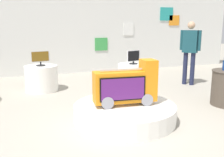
{
  "coord_description": "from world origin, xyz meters",
  "views": [
    {
      "loc": [
        -1.46,
        -3.52,
        1.64
      ],
      "look_at": [
        0.06,
        0.68,
        0.69
      ],
      "focal_mm": 41.22,
      "sensor_mm": 36.0,
      "label": 1
    }
  ],
  "objects": [
    {
      "name": "display_pedestal_left_rear",
      "position": [
        -0.98,
        2.98,
        0.32
      ],
      "size": [
        0.81,
        0.81,
        0.63
      ],
      "primitive_type": "cylinder",
      "color": "white",
      "rests_on": "ground"
    },
    {
      "name": "back_wall_display",
      "position": [
        0.01,
        5.1,
        1.42
      ],
      "size": [
        12.96,
        0.13,
        2.84
      ],
      "color": "silver",
      "rests_on": "ground"
    },
    {
      "name": "main_display_pedestal",
      "position": [
        0.18,
        0.37,
        0.14
      ],
      "size": [
        1.75,
        1.75,
        0.29
      ],
      "primitive_type": "cylinder",
      "color": "white",
      "rests_on": "ground"
    },
    {
      "name": "display_pedestal_right_rear",
      "position": [
        1.3,
        2.47,
        0.32
      ],
      "size": [
        0.81,
        0.81,
        0.63
      ],
      "primitive_type": "cylinder",
      "color": "white",
      "rests_on": "ground"
    },
    {
      "name": "tv_on_right_rear",
      "position": [
        1.3,
        2.47,
        0.82
      ],
      "size": [
        0.41,
        0.21,
        0.35
      ],
      "color": "black",
      "rests_on": "display_pedestal_right_rear"
    },
    {
      "name": "bottle_on_side_table",
      "position": [
        2.43,
        0.54,
        0.83
      ],
      "size": [
        0.06,
        0.06,
        0.27
      ],
      "color": "navy",
      "rests_on": "side_table_round"
    },
    {
      "name": "shopper_browsing_near_truck",
      "position": [
        2.89,
        2.3,
        1.01
      ],
      "size": [
        0.39,
        0.46,
        1.71
      ],
      "color": "#1E233F",
      "rests_on": "ground"
    },
    {
      "name": "tv_on_left_rear",
      "position": [
        -0.98,
        2.98,
        0.83
      ],
      "size": [
        0.45,
        0.21,
        0.36
      ],
      "color": "black",
      "rests_on": "display_pedestal_left_rear"
    },
    {
      "name": "ground_plane",
      "position": [
        0.0,
        0.0,
        0.0
      ],
      "size": [
        30.0,
        30.0,
        0.0
      ],
      "primitive_type": "plane",
      "color": "#A8A091"
    },
    {
      "name": "novelty_firetruck_tv",
      "position": [
        0.2,
        0.36,
        0.6
      ],
      "size": [
        1.09,
        0.45,
        0.76
      ],
      "color": "gray",
      "rests_on": "main_display_pedestal"
    }
  ]
}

